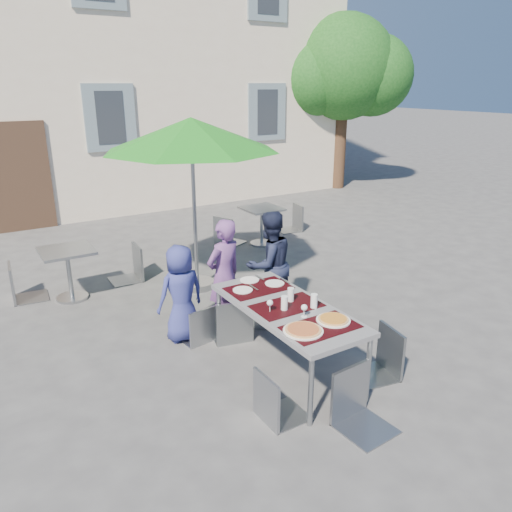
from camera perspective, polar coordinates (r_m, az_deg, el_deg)
ground at (r=5.59m, az=8.34°, el=-12.47°), size 90.00×90.00×0.00m
building at (r=15.53m, az=-21.90°, el=25.14°), size 13.60×8.20×11.10m
tree at (r=14.75m, az=10.03°, el=20.26°), size 3.60×3.00×4.70m
dining_table at (r=5.16m, az=3.54°, el=-6.28°), size 0.80×1.85×0.76m
pizza_near_left at (r=4.64m, az=5.41°, el=-8.42°), size 0.37×0.37×0.03m
pizza_near_right at (r=4.87m, az=8.83°, el=-7.18°), size 0.33×0.33×0.03m
glassware at (r=5.07m, az=4.42°, el=-5.13°), size 0.50×0.43×0.15m
place_settings at (r=5.64m, az=0.00°, el=-3.25°), size 0.67×0.46×0.01m
child_0 at (r=5.91m, az=-8.55°, el=-4.24°), size 0.60×0.41×1.17m
child_1 at (r=6.04m, az=-3.66°, el=-2.27°), size 0.59×0.46×1.41m
child_2 at (r=6.42m, az=1.54°, el=-0.97°), size 0.71×0.44×1.40m
chair_0 at (r=5.84m, az=-6.65°, el=-5.46°), size 0.43×0.44×0.85m
chair_1 at (r=5.81m, az=-2.77°, el=-4.38°), size 0.53×0.53×1.01m
chair_2 at (r=6.18m, az=1.46°, el=-3.72°), size 0.51×0.51×0.88m
chair_3 at (r=4.51m, az=2.25°, el=-12.75°), size 0.41×0.40×0.91m
chair_4 at (r=5.30m, az=14.51°, el=-7.65°), size 0.51×0.51×0.98m
chair_5 at (r=4.51m, az=11.92°, el=-12.14°), size 0.48×0.48×1.02m
patio_umbrella at (r=7.02m, az=-7.40°, el=13.44°), size 2.46×2.46×2.48m
cafe_table_0 at (r=7.42m, az=-20.67°, el=-1.03°), size 0.69×0.69×0.74m
bg_chair_l_0 at (r=7.64m, az=-25.68°, el=-0.41°), size 0.49×0.49×1.02m
bg_chair_r_0 at (r=7.86m, az=-14.28°, el=1.55°), size 0.48×0.47×1.03m
cafe_table_1 at (r=9.36m, az=0.65°, el=4.14°), size 0.67×0.67×0.72m
bg_chair_l_1 at (r=9.35m, az=-3.39°, el=4.94°), size 0.61×0.60×1.04m
bg_chair_r_1 at (r=10.31m, az=4.33°, el=6.16°), size 0.52×0.51×1.01m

